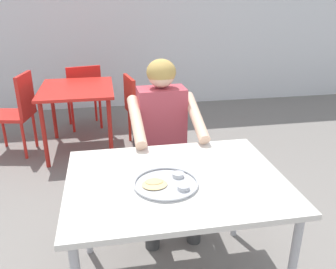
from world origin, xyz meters
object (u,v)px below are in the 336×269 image
object	(u,v)px
thali_tray	(166,183)
chair_red_right	(140,106)
chair_foreground	(159,153)
table_foreground	(176,189)
table_background_red	(77,95)
diner_foreground	(164,132)
chair_red_left	(17,109)
chair_red_far	(84,91)

from	to	relation	value
thali_tray	chair_red_right	distance (m)	2.23
chair_foreground	table_foreground	bearing A→B (deg)	-93.09
chair_red_right	thali_tray	bearing A→B (deg)	-92.46
chair_foreground	table_background_red	distance (m)	1.44
chair_foreground	diner_foreground	distance (m)	0.33
chair_foreground	table_background_red	bearing A→B (deg)	118.71
thali_tray	chair_red_left	xyz separation A→B (m)	(-1.22, 2.24, -0.25)
table_foreground	thali_tray	bearing A→B (deg)	-133.55
table_background_red	diner_foreground	bearing A→B (deg)	-64.73
table_background_red	chair_red_left	distance (m)	0.65
table_foreground	chair_red_right	size ratio (longest dim) A/B	1.43
diner_foreground	table_background_red	distance (m)	1.63
table_foreground	diner_foreground	bearing A→B (deg)	85.51
thali_tray	chair_foreground	distance (m)	1.00
thali_tray	chair_red_far	bearing A→B (deg)	100.74
chair_red_left	chair_foreground	bearing A→B (deg)	-44.11
chair_foreground	chair_red_left	bearing A→B (deg)	135.89
thali_tray	chair_foreground	xyz separation A→B (m)	(0.11, 0.95, -0.28)
chair_foreground	chair_red_far	size ratio (longest dim) A/B	0.97
chair_foreground	chair_red_right	world-z (taller)	chair_red_right
diner_foreground	table_foreground	bearing A→B (deg)	-94.49
diner_foreground	table_background_red	size ratio (longest dim) A/B	1.38
table_foreground	table_background_red	bearing A→B (deg)	106.66
diner_foreground	chair_red_far	xyz separation A→B (m)	(-0.66, 2.14, -0.23)
table_background_red	chair_red_right	size ratio (longest dim) A/B	1.11
chair_foreground	chair_red_far	world-z (taller)	chair_red_far
thali_tray	chair_red_left	size ratio (longest dim) A/B	0.38
chair_red_right	table_background_red	bearing A→B (deg)	-179.67
table_foreground	thali_tray	size ratio (longest dim) A/B	3.42
diner_foreground	table_background_red	world-z (taller)	diner_foreground
chair_red_far	chair_red_right	bearing A→B (deg)	-46.07
chair_foreground	chair_red_left	distance (m)	1.85
table_background_red	chair_red_left	size ratio (longest dim) A/B	1.02
chair_red_left	thali_tray	bearing A→B (deg)	-61.49
chair_red_right	chair_red_far	size ratio (longest dim) A/B	0.98
table_foreground	chair_foreground	bearing A→B (deg)	86.91
chair_foreground	chair_red_far	distance (m)	2.03
table_foreground	thali_tray	xyz separation A→B (m)	(-0.06, -0.07, 0.08)
table_foreground	chair_red_left	size ratio (longest dim) A/B	1.31
table_foreground	chair_foreground	size ratio (longest dim) A/B	1.44
thali_tray	chair_red_right	size ratio (longest dim) A/B	0.42
table_background_red	chair_red_left	xyz separation A→B (m)	(-0.64, 0.03, -0.13)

